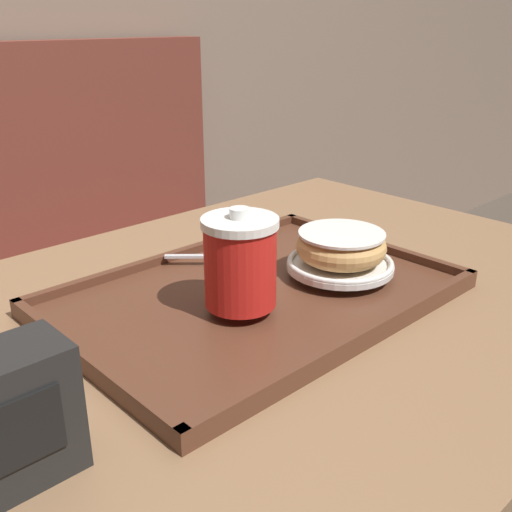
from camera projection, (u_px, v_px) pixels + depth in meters
booth_bench at (71, 314)px, 1.60m from camera, size 1.11×0.44×1.00m
cafe_table at (265, 394)px, 0.84m from camera, size 1.08×0.76×0.71m
serving_tray at (256, 296)px, 0.78m from camera, size 0.50×0.35×0.02m
coffee_cup_front at (240, 261)px, 0.71m from camera, size 0.09×0.09×0.12m
plate_with_chocolate_donut at (340, 264)px, 0.82m from camera, size 0.15×0.15×0.01m
donut_chocolate_glazed at (341, 246)px, 0.81m from camera, size 0.12×0.12×0.04m
spoon at (242, 254)px, 0.86m from camera, size 0.12×0.11×0.01m
napkin_dispenser at (7, 419)px, 0.46m from camera, size 0.10×0.06×0.11m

